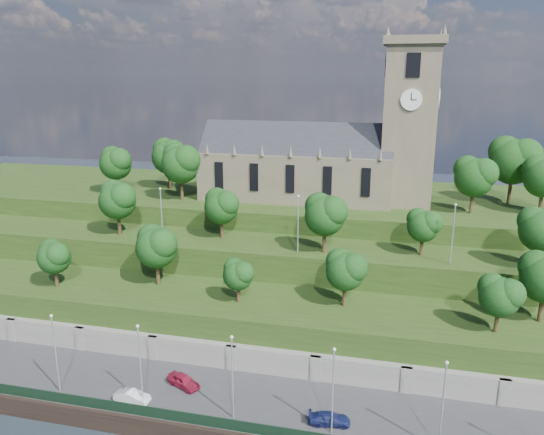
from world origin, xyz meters
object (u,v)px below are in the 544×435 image
(church, at_px, (326,156))
(car_left, at_px, (184,381))
(car_right, at_px, (330,419))
(car_middle, at_px, (132,396))

(church, relative_size, car_left, 9.25)
(car_right, bearing_deg, car_middle, 84.50)
(church, bearing_deg, car_left, -104.03)
(church, height_order, car_right, church)
(car_left, relative_size, car_middle, 1.06)
(car_left, height_order, car_right, car_left)
(church, distance_m, car_right, 47.16)
(car_right, bearing_deg, church, 0.38)
(church, height_order, car_middle, church)
(car_right, bearing_deg, car_left, 71.90)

